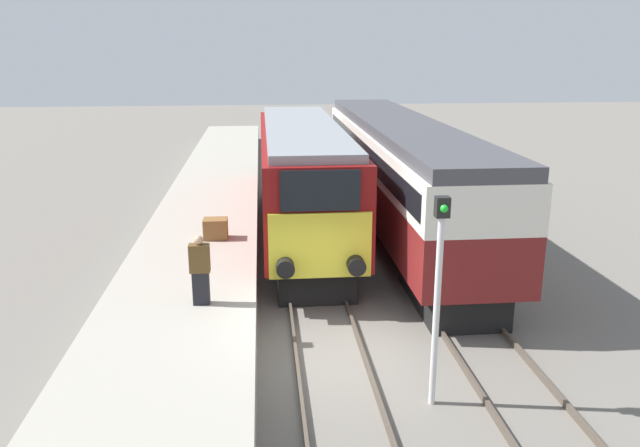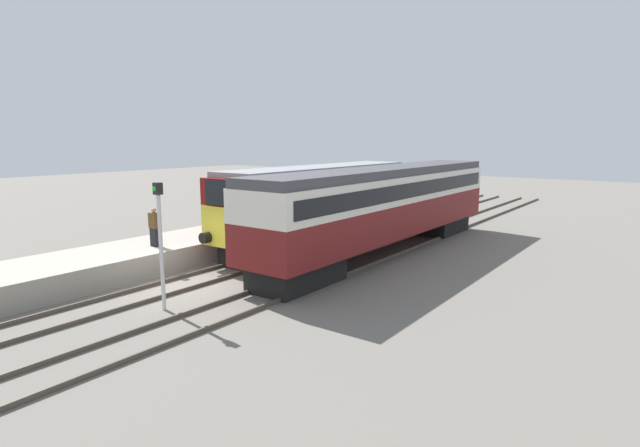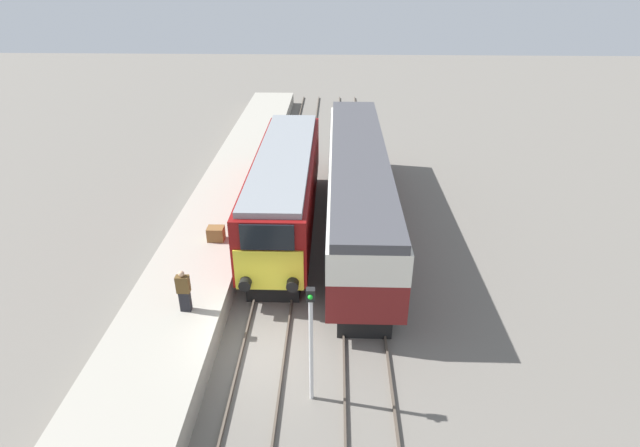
% 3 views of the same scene
% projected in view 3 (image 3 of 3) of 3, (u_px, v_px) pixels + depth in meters
% --- Properties ---
extents(ground_plane, '(120.00, 120.00, 0.00)m').
position_uv_depth(ground_plane, '(264.00, 352.00, 16.68)').
color(ground_plane, slate).
extents(platform_left, '(3.50, 50.00, 0.94)m').
position_uv_depth(platform_left, '(216.00, 226.00, 23.62)').
color(platform_left, '#9E998C').
rests_on(platform_left, ground_plane).
extents(rails_near_track, '(1.51, 60.00, 0.14)m').
position_uv_depth(rails_near_track, '(279.00, 268.00, 21.06)').
color(rails_near_track, '#4C4238').
rests_on(rails_near_track, ground_plane).
extents(rails_far_track, '(1.50, 60.00, 0.14)m').
position_uv_depth(rails_far_track, '(359.00, 270.00, 20.97)').
color(rails_far_track, '#4C4238').
rests_on(rails_far_track, ground_plane).
extents(locomotive, '(2.70, 13.24, 3.94)m').
position_uv_depth(locomotive, '(285.00, 188.00, 23.26)').
color(locomotive, black).
rests_on(locomotive, ground_plane).
extents(passenger_carriage, '(2.75, 17.36, 3.98)m').
position_uv_depth(passenger_carriage, '(358.00, 181.00, 23.45)').
color(passenger_carriage, black).
rests_on(passenger_carriage, ground_plane).
extents(person_on_platform, '(0.44, 0.26, 1.57)m').
position_uv_depth(person_on_platform, '(184.00, 291.00, 16.81)').
color(person_on_platform, black).
rests_on(person_on_platform, platform_left).
extents(signal_post, '(0.24, 0.28, 3.96)m').
position_uv_depth(signal_post, '(311.00, 337.00, 13.82)').
color(signal_post, silver).
rests_on(signal_post, ground_plane).
extents(luggage_crate, '(0.70, 0.56, 0.60)m').
position_uv_depth(luggage_crate, '(216.00, 234.00, 21.34)').
color(luggage_crate, brown).
rests_on(luggage_crate, platform_left).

